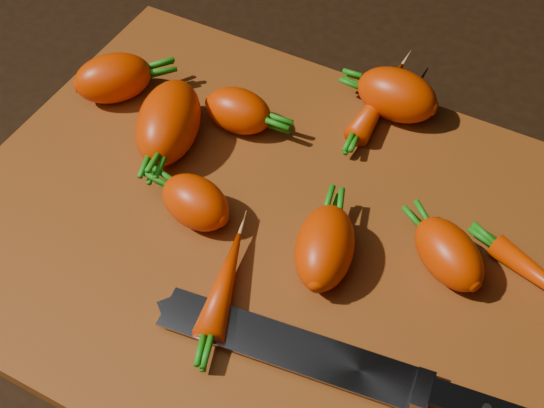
% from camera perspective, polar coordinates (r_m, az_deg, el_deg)
% --- Properties ---
extents(ground, '(2.00, 2.00, 0.01)m').
position_cam_1_polar(ground, '(0.62, -0.43, -2.67)').
color(ground, black).
extents(cutting_board, '(0.50, 0.40, 0.01)m').
position_cam_1_polar(cutting_board, '(0.62, -0.44, -2.06)').
color(cutting_board, '#894012').
rests_on(cutting_board, ground).
extents(carrot_0, '(0.08, 0.08, 0.05)m').
position_cam_1_polar(carrot_0, '(0.71, -11.88, 9.26)').
color(carrot_0, '#CE2F00').
rests_on(carrot_0, cutting_board).
extents(carrot_1, '(0.07, 0.05, 0.04)m').
position_cam_1_polar(carrot_1, '(0.60, -5.78, 0.13)').
color(carrot_1, '#CE2F00').
rests_on(carrot_1, cutting_board).
extents(carrot_2, '(0.08, 0.10, 0.05)m').
position_cam_1_polar(carrot_2, '(0.66, -7.79, 6.14)').
color(carrot_2, '#CE2F00').
rests_on(carrot_2, cutting_board).
extents(carrot_3, '(0.06, 0.09, 0.04)m').
position_cam_1_polar(carrot_3, '(0.57, 3.99, -3.27)').
color(carrot_3, '#CE2F00').
rests_on(carrot_3, cutting_board).
extents(carrot_4, '(0.08, 0.05, 0.05)m').
position_cam_1_polar(carrot_4, '(0.69, 9.39, 8.11)').
color(carrot_4, '#CE2F00').
rests_on(carrot_4, cutting_board).
extents(carrot_5, '(0.06, 0.04, 0.04)m').
position_cam_1_polar(carrot_5, '(0.67, -2.56, 7.03)').
color(carrot_5, '#CE2F00').
rests_on(carrot_5, cutting_board).
extents(carrot_6, '(0.08, 0.07, 0.04)m').
position_cam_1_polar(carrot_6, '(0.58, 13.16, -3.67)').
color(carrot_6, '#CE2F00').
rests_on(carrot_6, cutting_board).
extents(carrot_7, '(0.02, 0.11, 0.02)m').
position_cam_1_polar(carrot_7, '(0.70, 8.12, 7.80)').
color(carrot_7, '#CE2F00').
rests_on(carrot_7, cutting_board).
extents(carrot_9, '(0.05, 0.10, 0.02)m').
position_cam_1_polar(carrot_9, '(0.57, -3.59, -5.97)').
color(carrot_9, '#CE2F00').
rests_on(carrot_9, cutting_board).
extents(knife, '(0.30, 0.07, 0.02)m').
position_cam_1_polar(knife, '(0.54, 2.85, -11.23)').
color(knife, gray).
rests_on(knife, cutting_board).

